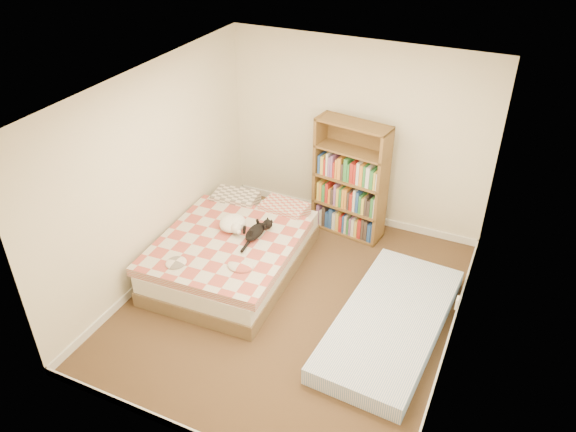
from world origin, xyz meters
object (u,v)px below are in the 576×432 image
at_px(bed, 235,250).
at_px(floor_mattress, 390,323).
at_px(white_dog, 233,224).
at_px(bookshelf, 350,193).
at_px(black_cat, 257,231).

xyz_separation_m(bed, floor_mattress, (2.04, -0.27, -0.16)).
bearing_deg(white_dog, bookshelf, 47.22).
height_order(bed, black_cat, black_cat).
bearing_deg(bookshelf, floor_mattress, -47.99).
bearing_deg(bed, white_dog, 118.18).
xyz_separation_m(bookshelf, black_cat, (-0.71, -1.28, -0.01)).
bearing_deg(floor_mattress, bed, 176.06).
height_order(bookshelf, black_cat, bookshelf).
distance_m(black_cat, white_dog, 0.31).
bearing_deg(white_dog, bed, -63.70).
bearing_deg(black_cat, bed, -144.38).
distance_m(bookshelf, white_dog, 1.65).
height_order(bed, floor_mattress, bed).
xyz_separation_m(bed, black_cat, (0.27, 0.08, 0.31)).
relative_size(floor_mattress, white_dog, 5.99).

